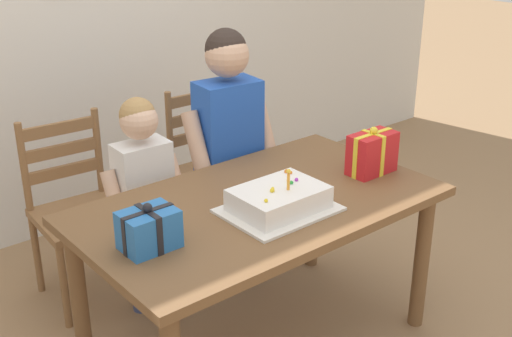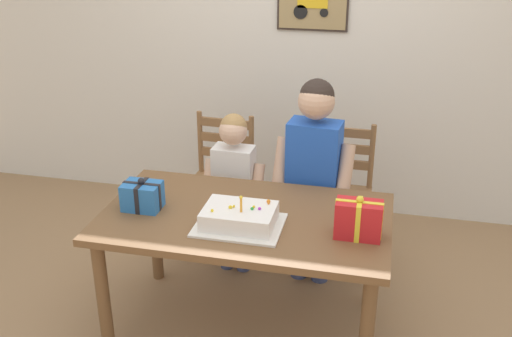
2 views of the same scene
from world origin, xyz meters
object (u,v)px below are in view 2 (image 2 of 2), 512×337
at_px(birthday_cake, 240,218).
at_px(chair_right, 339,194).
at_px(dining_table, 245,230).
at_px(gift_box_beside_cake, 358,219).
at_px(child_younger, 234,179).
at_px(child_older, 314,164).
at_px(chair_left, 219,182).
at_px(gift_box_red_large, 142,196).

bearing_deg(birthday_cake, chair_right, 68.06).
xyz_separation_m(dining_table, birthday_cake, (0.00, -0.12, 0.14)).
bearing_deg(dining_table, gift_box_beside_cake, -9.09).
bearing_deg(gift_box_beside_cake, dining_table, 170.91).
xyz_separation_m(dining_table, child_younger, (-0.22, 0.57, 0.02)).
relative_size(dining_table, child_younger, 1.41).
bearing_deg(gift_box_beside_cake, birthday_cake, -177.06).
height_order(birthday_cake, child_older, child_older).
bearing_deg(chair_left, dining_table, -65.27).
relative_size(dining_table, chair_left, 1.65).
relative_size(gift_box_red_large, gift_box_beside_cake, 0.88).
relative_size(gift_box_beside_cake, child_younger, 0.21).
height_order(dining_table, gift_box_beside_cake, gift_box_beside_cake).
bearing_deg(birthday_cake, dining_table, 92.13).
relative_size(dining_table, chair_right, 1.65).
distance_m(dining_table, chair_right, 1.00).
bearing_deg(child_older, birthday_cake, -111.51).
bearing_deg(gift_box_beside_cake, chair_right, 100.07).
relative_size(gift_box_red_large, child_younger, 0.19).
relative_size(birthday_cake, child_younger, 0.41).
distance_m(gift_box_red_large, child_older, 1.04).
distance_m(birthday_cake, child_older, 0.75).
relative_size(chair_left, chair_right, 1.00).
xyz_separation_m(chair_right, child_younger, (-0.63, -0.32, 0.19)).
relative_size(chair_right, child_younger, 0.85).
relative_size(gift_box_beside_cake, chair_left, 0.25).
relative_size(birthday_cake, gift_box_beside_cake, 1.90).
bearing_deg(chair_left, birthday_cake, -67.76).
height_order(dining_table, birthday_cake, birthday_cake).
distance_m(chair_left, child_older, 0.84).
bearing_deg(child_older, chair_left, 155.11).
bearing_deg(child_older, chair_right, 67.13).
bearing_deg(chair_right, child_younger, -153.15).
xyz_separation_m(child_older, child_younger, (-0.50, 0.00, -0.15)).
bearing_deg(child_younger, chair_left, 121.22).
distance_m(gift_box_beside_cake, chair_right, 1.07).
distance_m(gift_box_red_large, chair_right, 1.39).
xyz_separation_m(gift_box_red_large, child_younger, (0.34, 0.62, -0.14)).
relative_size(dining_table, child_older, 1.15).
bearing_deg(dining_table, child_older, 63.99).
bearing_deg(child_younger, gift_box_beside_cake, -39.59).
bearing_deg(child_younger, dining_table, -69.22).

